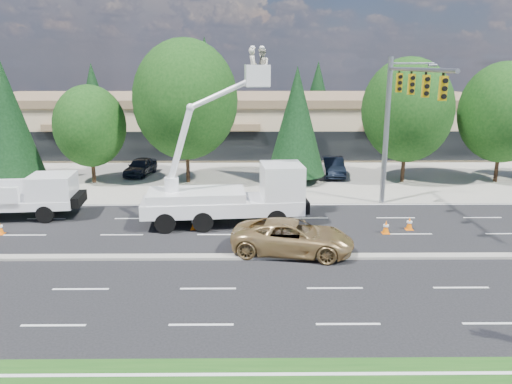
{
  "coord_description": "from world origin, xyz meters",
  "views": [
    {
      "loc": [
        1.73,
        -21.25,
        8.59
      ],
      "look_at": [
        1.94,
        2.74,
        2.4
      ],
      "focal_mm": 35.0,
      "sensor_mm": 36.0,
      "label": 1
    }
  ],
  "objects_px": {
    "signal_mast": "(399,110)",
    "minivan": "(293,237)",
    "utility_pickup": "(25,200)",
    "bucket_truck": "(235,188)"
  },
  "relations": [
    {
      "from": "signal_mast",
      "to": "utility_pickup",
      "type": "distance_m",
      "value": 21.82
    },
    {
      "from": "utility_pickup",
      "to": "bucket_truck",
      "type": "relative_size",
      "value": 0.71
    },
    {
      "from": "signal_mast",
      "to": "minivan",
      "type": "bearing_deg",
      "value": -134.8
    },
    {
      "from": "utility_pickup",
      "to": "minivan",
      "type": "xyz_separation_m",
      "value": [
        14.82,
        -5.65,
        -0.24
      ]
    },
    {
      "from": "utility_pickup",
      "to": "bucket_truck",
      "type": "xyz_separation_m",
      "value": [
        12.04,
        -1.22,
        0.98
      ]
    },
    {
      "from": "signal_mast",
      "to": "bucket_truck",
      "type": "distance_m",
      "value": 10.24
    },
    {
      "from": "utility_pickup",
      "to": "bucket_truck",
      "type": "height_order",
      "value": "bucket_truck"
    },
    {
      "from": "utility_pickup",
      "to": "bucket_truck",
      "type": "bearing_deg",
      "value": -11.19
    },
    {
      "from": "utility_pickup",
      "to": "signal_mast",
      "type": "bearing_deg",
      "value": -3.27
    },
    {
      "from": "signal_mast",
      "to": "minivan",
      "type": "relative_size",
      "value": 1.8
    }
  ]
}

